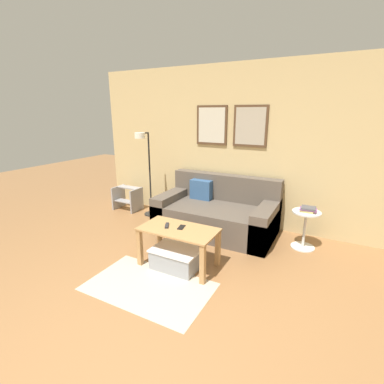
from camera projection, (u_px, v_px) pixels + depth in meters
The scene contains 12 objects.
ground_plane at pixel (113, 368), 2.06m from camera, with size 16.00×16.00×0.00m, color olive.
wall_back at pixel (248, 147), 4.40m from camera, with size 5.60×0.09×2.55m.
area_rug at pixel (149, 286), 3.01m from camera, with size 1.34×0.82×0.01m, color #C1B299.
couch at pixel (217, 213), 4.38m from camera, with size 1.81×0.98×0.84m.
coffee_table at pixel (178, 237), 3.33m from camera, with size 0.93×0.50×0.49m.
storage_bin at pixel (177, 257), 3.37m from camera, with size 0.57×0.44×0.25m.
floor_lamp at pixel (145, 166), 4.78m from camera, with size 0.26×0.44×1.50m.
side_table at pixel (305, 226), 3.80m from camera, with size 0.38×0.38×0.53m.
book_stack at pixel (308, 209), 3.72m from camera, with size 0.22×0.17×0.07m.
remote_control at pixel (167, 225), 3.37m from camera, with size 0.04×0.15×0.02m, color #232328.
cell_phone at pixel (181, 227), 3.33m from camera, with size 0.07×0.14×0.01m, color black.
step_stool at pixel (127, 198), 5.34m from camera, with size 0.48×0.36×0.44m.
Camera 1 is at (1.27, -1.15, 1.82)m, focal length 26.00 mm.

